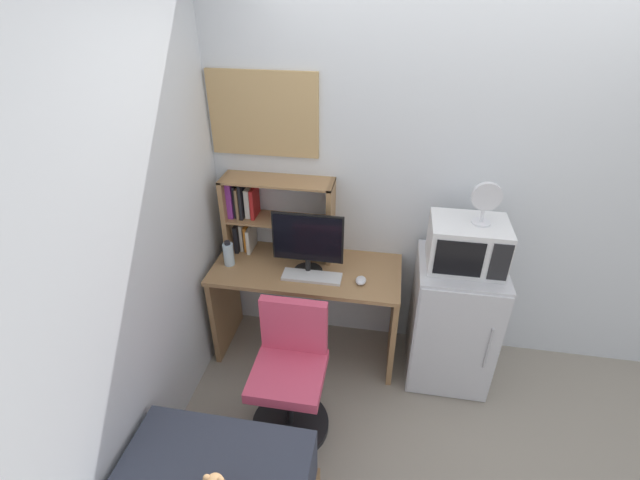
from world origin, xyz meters
TOP-DOWN VIEW (x-y plane):
  - wall_back at (0.40, 0.02)m, footprint 6.40×0.04m
  - wall_left at (-1.62, -1.60)m, footprint 0.04×4.40m
  - desk at (-0.91, -0.28)m, footprint 1.28×0.57m
  - hutch_bookshelf at (-1.24, -0.11)m, footprint 0.75×0.23m
  - monitor at (-0.89, -0.33)m, footprint 0.47×0.19m
  - keyboard at (-0.85, -0.39)m, footprint 0.39×0.13m
  - computer_mouse at (-0.53, -0.39)m, footprint 0.07×0.09m
  - water_bottle at (-1.44, -0.33)m, footprint 0.07×0.07m
  - mini_fridge at (0.10, -0.31)m, footprint 0.54×0.56m
  - microwave at (0.10, -0.31)m, footprint 0.46×0.35m
  - desk_fan at (0.15, -0.32)m, footprint 0.17×0.11m
  - desk_chair at (-0.89, -0.92)m, footprint 0.48×0.48m
  - wall_corkboard at (-1.23, -0.01)m, footprint 0.71×0.02m

SIDE VIEW (x-z plane):
  - desk_chair at x=-0.89m, z-range -0.05..0.81m
  - mini_fridge at x=0.10m, z-range 0.00..0.91m
  - desk at x=-0.91m, z-range 0.15..0.90m
  - keyboard at x=-0.85m, z-range 0.75..0.77m
  - computer_mouse at x=-0.53m, z-range 0.75..0.79m
  - water_bottle at x=-1.44m, z-range 0.74..0.92m
  - monitor at x=-0.89m, z-range 0.77..1.20m
  - hutch_bookshelf at x=-1.24m, z-range 0.77..1.33m
  - microwave at x=0.10m, z-range 0.91..1.21m
  - wall_back at x=0.40m, z-range 0.00..2.60m
  - wall_left at x=-1.62m, z-range 0.00..2.60m
  - desk_fan at x=0.15m, z-range 1.23..1.49m
  - wall_corkboard at x=-1.23m, z-range 1.44..1.97m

